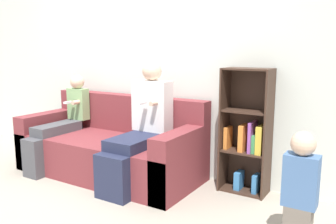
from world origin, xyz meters
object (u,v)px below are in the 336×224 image
(couch, at_px, (111,149))
(adult_seated, at_px, (140,124))
(toddler_standing, at_px, (300,188))
(bookshelf, at_px, (248,136))
(child_seated, at_px, (60,123))

(couch, distance_m, adult_seated, 0.62)
(toddler_standing, distance_m, bookshelf, 1.05)
(adult_seated, bearing_deg, child_seated, -177.30)
(couch, xyz_separation_m, adult_seated, (0.49, -0.09, 0.36))
(adult_seated, relative_size, bookshelf, 1.04)
(child_seated, distance_m, bookshelf, 2.22)
(couch, bearing_deg, toddler_standing, -11.70)
(adult_seated, height_order, toddler_standing, adult_seated)
(couch, height_order, bookshelf, bookshelf)
(adult_seated, xyz_separation_m, bookshelf, (1.01, 0.43, -0.09))
(adult_seated, bearing_deg, bookshelf, 23.08)
(couch, bearing_deg, bookshelf, 12.77)
(couch, relative_size, toddler_standing, 2.46)
(adult_seated, bearing_deg, toddler_standing, -12.13)
(adult_seated, relative_size, child_seated, 1.17)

